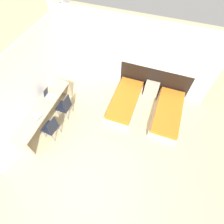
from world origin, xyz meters
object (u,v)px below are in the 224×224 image
at_px(bed_near_door, 168,113).
at_px(chair_near_laptop, 65,106).
at_px(nightstand, 151,89).
at_px(laptop, 49,95).
at_px(chair_near_notebook, 51,127).
at_px(bed_near_window, 125,102).

bearing_deg(bed_near_door, chair_near_laptop, -161.58).
distance_m(nightstand, laptop, 3.64).
distance_m(bed_near_door, chair_near_laptop, 3.50).
relative_size(nightstand, chair_near_notebook, 0.57).
bearing_deg(chair_near_notebook, bed_near_window, 53.54).
relative_size(bed_near_window, laptop, 5.70).
relative_size(chair_near_notebook, laptop, 2.70).
bearing_deg(nightstand, bed_near_door, -47.25).
bearing_deg(bed_near_window, laptop, -154.80).
relative_size(bed_near_window, bed_near_door, 1.00).
bearing_deg(chair_near_notebook, chair_near_laptop, 95.46).
xyz_separation_m(chair_near_notebook, laptop, (-0.51, 0.90, 0.32)).
xyz_separation_m(nightstand, laptop, (-3.05, -1.91, 0.57)).
bearing_deg(nightstand, laptop, -148.02).
relative_size(bed_near_window, chair_near_notebook, 2.11).
height_order(bed_near_door, nightstand, nightstand).
distance_m(bed_near_window, bed_near_door, 1.54).
xyz_separation_m(bed_near_window, nightstand, (0.77, 0.83, 0.07)).
bearing_deg(chair_near_laptop, chair_near_notebook, -89.69).
relative_size(nightstand, chair_near_laptop, 0.57).
distance_m(bed_near_door, nightstand, 1.13).
height_order(bed_near_window, chair_near_notebook, chair_near_notebook).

